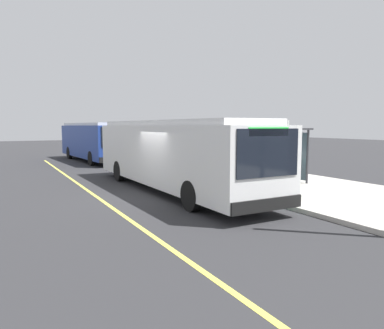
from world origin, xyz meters
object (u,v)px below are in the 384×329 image
at_px(waiting_bench, 279,170).
at_px(route_sign_post, 284,147).
at_px(transit_bus_second, 94,140).
at_px(pedestrian_commuter, 225,161).
at_px(transit_bus_main, 172,152).

xyz_separation_m(waiting_bench, route_sign_post, (2.98, -2.44, 1.32)).
bearing_deg(route_sign_post, transit_bus_second, -171.82).
bearing_deg(pedestrian_commuter, route_sign_post, 2.02).
height_order(transit_bus_second, waiting_bench, transit_bus_second).
distance_m(waiting_bench, pedestrian_commuter, 2.72).
distance_m(transit_bus_second, waiting_bench, 16.13).
bearing_deg(transit_bus_second, pedestrian_commuter, 9.73).
bearing_deg(pedestrian_commuter, waiting_bench, 73.89).
relative_size(waiting_bench, pedestrian_commuter, 0.95).
distance_m(route_sign_post, pedestrian_commuter, 3.82).
height_order(waiting_bench, route_sign_post, route_sign_post).
bearing_deg(transit_bus_main, route_sign_post, 37.03).
height_order(transit_bus_main, pedestrian_commuter, transit_bus_main).
xyz_separation_m(transit_bus_main, waiting_bench, (0.71, 5.23, -0.99)).
distance_m(transit_bus_second, pedestrian_commuter, 14.76).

